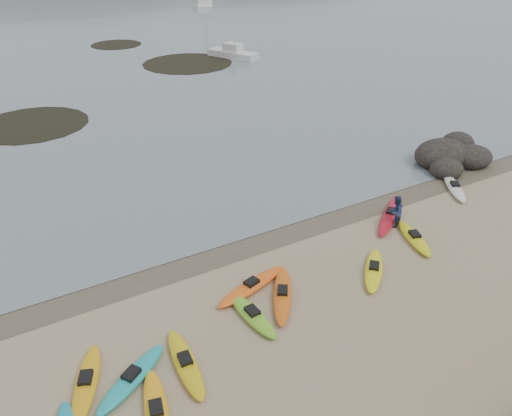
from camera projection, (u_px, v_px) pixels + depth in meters
ground at (256, 236)px, 23.34m from camera, size 600.00×600.00×0.00m
wet_sand at (259, 239)px, 23.11m from camera, size 60.00×60.00×0.00m
kayaks at (282, 298)px, 19.19m from camera, size 23.54×9.34×0.34m
person_east at (396, 212)px, 23.71m from camera, size 0.96×0.87×1.60m
rock_cluster at (451, 159)px, 30.42m from camera, size 5.30×3.90×1.80m
kelp_mats at (130, 75)px, 48.30m from camera, size 25.78×31.35×0.04m
moored_boats at (39, 4)px, 87.40m from camera, size 92.85×94.58×1.30m
far_hills at (95, 9)px, 194.33m from camera, size 550.00×135.00×80.00m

